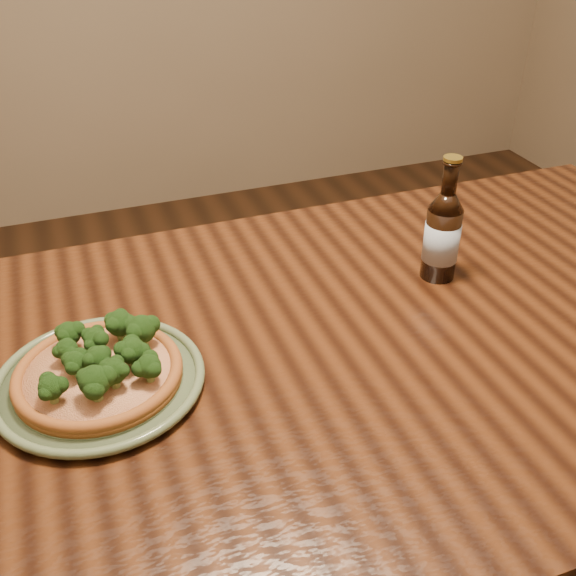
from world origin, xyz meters
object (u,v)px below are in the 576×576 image
object	(u,v)px
pizza	(100,369)
beer_bottle	(442,234)
plate	(100,381)
table	(345,384)

from	to	relation	value
pizza	beer_bottle	size ratio (longest dim) A/B	1.05
plate	beer_bottle	bearing A→B (deg)	8.96
pizza	beer_bottle	bearing A→B (deg)	8.98
beer_bottle	plate	bearing A→B (deg)	-150.39
plate	pizza	world-z (taller)	pizza
pizza	plate	bearing A→B (deg)	-173.89
plate	pizza	distance (m)	0.02
table	plate	bearing A→B (deg)	176.99
table	beer_bottle	xyz separation A→B (m)	(0.23, 0.11, 0.18)
beer_bottle	table	bearing A→B (deg)	-132.51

